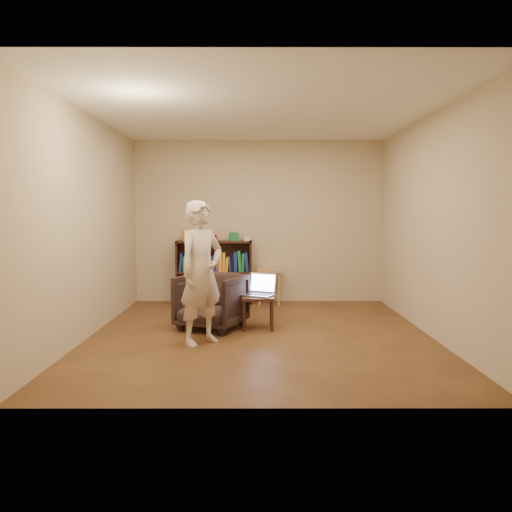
{
  "coord_description": "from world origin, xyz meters",
  "views": [
    {
      "loc": [
        -0.06,
        -5.84,
        1.45
      ],
      "look_at": [
        -0.05,
        0.35,
        0.91
      ],
      "focal_mm": 35.0,
      "sensor_mm": 36.0,
      "label": 1
    }
  ],
  "objects_px": {
    "stool": "(269,276)",
    "armchair": "(211,301)",
    "bookshelf": "(214,276)",
    "person": "(201,273)",
    "side_table": "(258,302)",
    "laptop": "(260,290)"
  },
  "relations": [
    {
      "from": "stool",
      "to": "side_table",
      "type": "xyz_separation_m",
      "value": [
        -0.18,
        -1.7,
        -0.11
      ]
    },
    {
      "from": "armchair",
      "to": "stool",
      "type": "bearing_deg",
      "value": 88.08
    },
    {
      "from": "stool",
      "to": "bookshelf",
      "type": "bearing_deg",
      "value": 175.81
    },
    {
      "from": "side_table",
      "to": "laptop",
      "type": "distance_m",
      "value": 0.15
    },
    {
      "from": "stool",
      "to": "side_table",
      "type": "height_order",
      "value": "stool"
    },
    {
      "from": "armchair",
      "to": "person",
      "type": "xyz_separation_m",
      "value": [
        -0.04,
        -0.73,
        0.45
      ]
    },
    {
      "from": "stool",
      "to": "laptop",
      "type": "distance_m",
      "value": 1.63
    },
    {
      "from": "side_table",
      "to": "laptop",
      "type": "xyz_separation_m",
      "value": [
        0.02,
        0.08,
        0.13
      ]
    },
    {
      "from": "bookshelf",
      "to": "armchair",
      "type": "xyz_separation_m",
      "value": [
        0.11,
        -1.77,
        -0.1
      ]
    },
    {
      "from": "bookshelf",
      "to": "laptop",
      "type": "xyz_separation_m",
      "value": [
        0.72,
        -1.68,
        0.03
      ]
    },
    {
      "from": "bookshelf",
      "to": "armchair",
      "type": "bearing_deg",
      "value": -86.53
    },
    {
      "from": "laptop",
      "to": "person",
      "type": "height_order",
      "value": "person"
    },
    {
      "from": "bookshelf",
      "to": "stool",
      "type": "height_order",
      "value": "bookshelf"
    },
    {
      "from": "armchair",
      "to": "side_table",
      "type": "distance_m",
      "value": 0.58
    },
    {
      "from": "armchair",
      "to": "person",
      "type": "distance_m",
      "value": 0.85
    },
    {
      "from": "bookshelf",
      "to": "person",
      "type": "relative_size",
      "value": 0.76
    },
    {
      "from": "armchair",
      "to": "person",
      "type": "bearing_deg",
      "value": -71.15
    },
    {
      "from": "armchair",
      "to": "laptop",
      "type": "height_order",
      "value": "armchair"
    },
    {
      "from": "stool",
      "to": "armchair",
      "type": "bearing_deg",
      "value": -114.26
    },
    {
      "from": "stool",
      "to": "person",
      "type": "relative_size",
      "value": 0.35
    },
    {
      "from": "laptop",
      "to": "person",
      "type": "distance_m",
      "value": 1.09
    },
    {
      "from": "bookshelf",
      "to": "stool",
      "type": "xyz_separation_m",
      "value": [
        0.87,
        -0.06,
        0.01
      ]
    }
  ]
}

